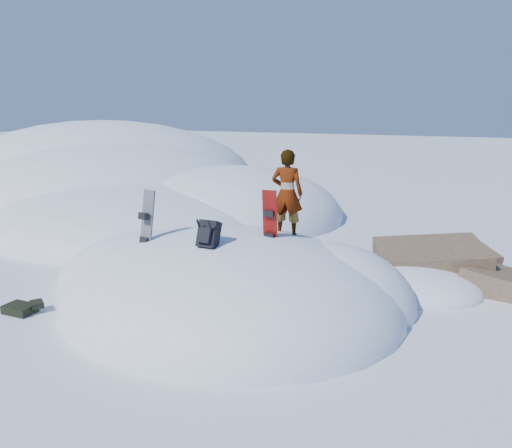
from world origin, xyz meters
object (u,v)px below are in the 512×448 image
at_px(snowboard_dark, 146,231).
at_px(backpack, 208,234).
at_px(person, 287,193).
at_px(snowboard_red, 270,227).

distance_m(snowboard_dark, backpack, 1.57).
bearing_deg(person, snowboard_dark, 27.87).
height_order(snowboard_red, person, person).
height_order(backpack, person, person).
relative_size(backpack, person, 0.33).
bearing_deg(snowboard_dark, snowboard_red, 34.36).
distance_m(snowboard_red, snowboard_dark, 2.47).
bearing_deg(backpack, snowboard_dark, 171.47).
xyz_separation_m(snowboard_dark, person, (2.42, 1.52, 0.67)).
distance_m(snowboard_red, person, 0.92).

